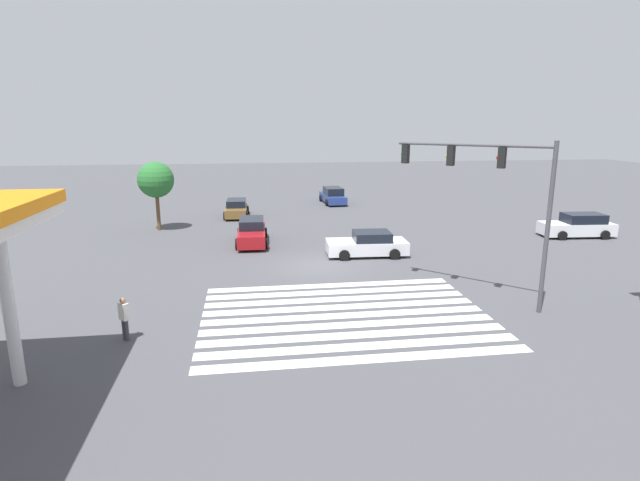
# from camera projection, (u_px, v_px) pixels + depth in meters

# --- Properties ---
(ground_plane) EXTENTS (141.93, 141.93, 0.00)m
(ground_plane) POSITION_uv_depth(u_px,v_px,m) (320.00, 266.00, 26.71)
(ground_plane) COLOR #47474C
(crosswalk_markings) EXTENTS (11.30, 8.20, 0.01)m
(crosswalk_markings) POSITION_uv_depth(u_px,v_px,m) (345.00, 315.00, 19.87)
(crosswalk_markings) COLOR silver
(crosswalk_markings) RESTS_ON ground_plane
(traffic_signal_mast) EXTENTS (4.80, 4.80, 6.84)m
(traffic_signal_mast) POSITION_uv_depth(u_px,v_px,m) (493.00, 184.00, 20.37)
(traffic_signal_mast) COLOR #47474C
(traffic_signal_mast) RESTS_ON ground_plane
(car_0) EXTENTS (2.01, 4.34, 1.38)m
(car_0) POSITION_uv_depth(u_px,v_px,m) (236.00, 208.00, 40.70)
(car_0) COLOR brown
(car_0) RESTS_ON ground_plane
(car_1) EXTENTS (4.81, 2.33, 1.58)m
(car_1) POSITION_uv_depth(u_px,v_px,m) (578.00, 226.00, 33.46)
(car_1) COLOR silver
(car_1) RESTS_ON ground_plane
(car_2) EXTENTS (4.69, 2.38, 1.41)m
(car_2) POSITION_uv_depth(u_px,v_px,m) (368.00, 244.00, 28.74)
(car_2) COLOR silver
(car_2) RESTS_ON ground_plane
(car_3) EXTENTS (2.04, 4.92, 1.54)m
(car_3) POSITION_uv_depth(u_px,v_px,m) (252.00, 232.00, 31.64)
(car_3) COLOR maroon
(car_3) RESTS_ON ground_plane
(car_4) EXTENTS (2.15, 4.80, 1.54)m
(car_4) POSITION_uv_depth(u_px,v_px,m) (333.00, 196.00, 47.33)
(car_4) COLOR navy
(car_4) RESTS_ON ground_plane
(pedestrian) EXTENTS (0.41, 0.41, 1.59)m
(pedestrian) POSITION_uv_depth(u_px,v_px,m) (124.00, 317.00, 17.44)
(pedestrian) COLOR #38383D
(pedestrian) RESTS_ON ground_plane
(tree_corner_b) EXTENTS (2.51, 2.51, 4.85)m
(tree_corner_b) POSITION_uv_depth(u_px,v_px,m) (156.00, 180.00, 34.92)
(tree_corner_b) COLOR brown
(tree_corner_b) RESTS_ON ground_plane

